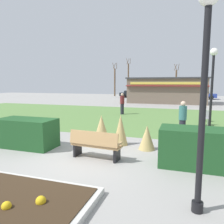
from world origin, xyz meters
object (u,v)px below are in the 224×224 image
park_bench (96,145)px  tree_right_bg (176,83)px  lamppost_near (205,76)px  parked_car_west_slot (132,94)px  person_standing (183,120)px  tree_center_bg (128,79)px  tree_left_bg (115,82)px  cafe_chair_east (204,114)px  cafe_chair_west (205,117)px  food_kiosk (167,90)px  person_strolling (122,104)px  parked_car_east_slot (201,95)px  parked_car_center_slot (165,94)px  lamppost_mid (212,80)px

park_bench → tree_right_bg: size_ratio=0.30×
lamppost_near → parked_car_west_slot: size_ratio=0.95×
lamppost_near → person_standing: bearing=93.2°
tree_center_bg → tree_left_bg: bearing=-109.8°
cafe_chair_east → person_standing: bearing=-105.0°
tree_left_bg → tree_right_bg: tree_left_bg is taller
cafe_chair_west → food_kiosk: bearing=102.6°
person_strolling → tree_center_bg: size_ratio=0.23×
park_bench → parked_car_east_slot: size_ratio=0.41×
parked_car_west_slot → tree_left_bg: (-4.09, 3.08, 2.12)m
parked_car_center_slot → parked_car_east_slot: same height
person_standing → tree_center_bg: 35.66m
parked_car_west_slot → tree_center_bg: size_ratio=0.58×
parked_car_west_slot → cafe_chair_east: bearing=-65.8°
lamppost_mid → parked_car_center_slot: bearing=99.5°
lamppost_near → cafe_chair_east: lamppost_near is taller
lamppost_mid → person_strolling: lamppost_mid is taller
parked_car_east_slot → tree_left_bg: (-15.17, 3.08, 2.12)m
park_bench → person_standing: 4.58m
cafe_chair_east → tree_right_bg: bearing=95.9°
cafe_chair_east → tree_left_bg: tree_left_bg is taller
food_kiosk → cafe_chair_west: 14.96m
cafe_chair_east → parked_car_center_slot: size_ratio=0.21×
person_standing → parked_car_east_slot: person_standing is taller
cafe_chair_east → person_strolling: 6.14m
parked_car_east_slot → tree_left_bg: size_ratio=0.68×
tree_right_bg → tree_left_bg: bearing=-175.2°
park_bench → lamppost_near: bearing=-35.3°
park_bench → food_kiosk: (0.69, 21.78, 1.11)m
lamppost_mid → tree_left_bg: (-13.75, 27.97, 0.15)m
tree_right_bg → park_bench: bearing=-92.3°
parked_car_center_slot → parked_car_east_slot: size_ratio=1.00×
lamppost_near → tree_center_bg: (-11.21, 39.69, 0.75)m
park_bench → lamppost_near: size_ratio=0.42×
lamppost_near → parked_car_east_slot: (2.39, 32.29, -1.97)m
tree_center_bg → park_bench: bearing=-77.7°
park_bench → lamppost_near: (3.01, -2.13, 2.13)m
cafe_chair_west → parked_car_west_slot: 24.87m
person_standing → parked_car_west_slot: 27.75m
parked_car_west_slot → tree_center_bg: (-2.52, 7.41, 2.72)m
cafe_chair_east → person_standing: (-1.31, -4.92, 0.33)m
lamppost_near → tree_right_bg: size_ratio=0.71×
food_kiosk → parked_car_east_slot: bearing=60.6°
tree_left_bg → tree_center_bg: 4.64m
tree_left_bg → tree_center_bg: size_ratio=0.84×
parked_car_center_slot → tree_right_bg: (1.54, 4.01, 1.91)m
person_standing → lamppost_near: bearing=-71.5°
lamppost_near → tree_right_bg: bearing=92.6°
tree_center_bg → food_kiosk: bearing=-60.6°
lamppost_near → person_strolling: (-4.93, 12.33, -1.75)m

